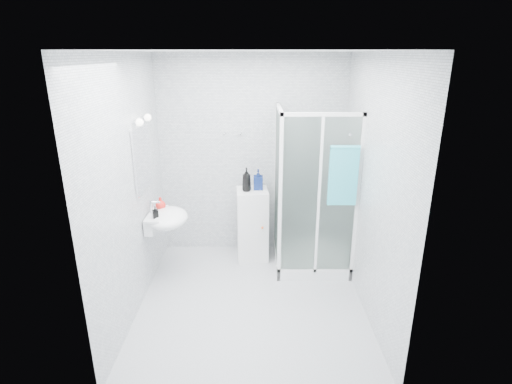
{
  "coord_description": "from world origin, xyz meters",
  "views": [
    {
      "loc": [
        0.04,
        -3.76,
        2.58
      ],
      "look_at": [
        0.05,
        0.35,
        1.15
      ],
      "focal_mm": 28.0,
      "sensor_mm": 36.0,
      "label": 1
    }
  ],
  "objects_px": {
    "shampoo_bottle_b": "(258,179)",
    "shampoo_bottle_a": "(247,180)",
    "wall_basin": "(165,218)",
    "storage_cabinet": "(252,225)",
    "soap_dispenser_orange": "(160,203)",
    "shower_enclosure": "(306,234)",
    "hand_towel": "(343,174)",
    "soap_dispenser_black": "(155,212)"
  },
  "relations": [
    {
      "from": "hand_towel",
      "to": "shampoo_bottle_b",
      "type": "height_order",
      "value": "hand_towel"
    },
    {
      "from": "shower_enclosure",
      "to": "storage_cabinet",
      "type": "relative_size",
      "value": 2.11
    },
    {
      "from": "storage_cabinet",
      "to": "shower_enclosure",
      "type": "bearing_deg",
      "value": -23.95
    },
    {
      "from": "shower_enclosure",
      "to": "hand_towel",
      "type": "relative_size",
      "value": 2.99
    },
    {
      "from": "wall_basin",
      "to": "soap_dispenser_orange",
      "type": "height_order",
      "value": "soap_dispenser_orange"
    },
    {
      "from": "soap_dispenser_black",
      "to": "shampoo_bottle_a",
      "type": "bearing_deg",
      "value": 34.04
    },
    {
      "from": "shower_enclosure",
      "to": "shampoo_bottle_b",
      "type": "bearing_deg",
      "value": 154.7
    },
    {
      "from": "storage_cabinet",
      "to": "soap_dispenser_orange",
      "type": "distance_m",
      "value": 1.24
    },
    {
      "from": "shower_enclosure",
      "to": "wall_basin",
      "type": "relative_size",
      "value": 3.57
    },
    {
      "from": "hand_towel",
      "to": "wall_basin",
      "type": "bearing_deg",
      "value": 177.54
    },
    {
      "from": "storage_cabinet",
      "to": "wall_basin",
      "type": "bearing_deg",
      "value": -155.34
    },
    {
      "from": "shampoo_bottle_a",
      "to": "soap_dispenser_orange",
      "type": "bearing_deg",
      "value": -156.96
    },
    {
      "from": "shower_enclosure",
      "to": "soap_dispenser_orange",
      "type": "height_order",
      "value": "shower_enclosure"
    },
    {
      "from": "wall_basin",
      "to": "soap_dispenser_orange",
      "type": "bearing_deg",
      "value": 123.35
    },
    {
      "from": "shampoo_bottle_b",
      "to": "shower_enclosure",
      "type": "bearing_deg",
      "value": -25.3
    },
    {
      "from": "shampoo_bottle_b",
      "to": "soap_dispenser_orange",
      "type": "distance_m",
      "value": 1.24
    },
    {
      "from": "wall_basin",
      "to": "storage_cabinet",
      "type": "xyz_separation_m",
      "value": [
        0.99,
        0.55,
        -0.32
      ]
    },
    {
      "from": "storage_cabinet",
      "to": "hand_towel",
      "type": "relative_size",
      "value": 1.42
    },
    {
      "from": "hand_towel",
      "to": "shampoo_bottle_b",
      "type": "xyz_separation_m",
      "value": [
        -0.91,
        0.68,
        -0.27
      ]
    },
    {
      "from": "hand_towel",
      "to": "soap_dispenser_orange",
      "type": "height_order",
      "value": "hand_towel"
    },
    {
      "from": "shampoo_bottle_b",
      "to": "shampoo_bottle_a",
      "type": "bearing_deg",
      "value": -154.65
    },
    {
      "from": "shampoo_bottle_a",
      "to": "soap_dispenser_black",
      "type": "relative_size",
      "value": 2.2
    },
    {
      "from": "shampoo_bottle_b",
      "to": "soap_dispenser_orange",
      "type": "xyz_separation_m",
      "value": [
        -1.13,
        -0.49,
        -0.14
      ]
    },
    {
      "from": "storage_cabinet",
      "to": "shampoo_bottle_a",
      "type": "relative_size",
      "value": 3.18
    },
    {
      "from": "hand_towel",
      "to": "shampoo_bottle_a",
      "type": "bearing_deg",
      "value": 150.02
    },
    {
      "from": "storage_cabinet",
      "to": "shampoo_bottle_a",
      "type": "distance_m",
      "value": 0.63
    },
    {
      "from": "storage_cabinet",
      "to": "shampoo_bottle_a",
      "type": "bearing_deg",
      "value": -165.19
    },
    {
      "from": "shower_enclosure",
      "to": "shampoo_bottle_b",
      "type": "relative_size",
      "value": 7.77
    },
    {
      "from": "shampoo_bottle_b",
      "to": "soap_dispenser_orange",
      "type": "height_order",
      "value": "shampoo_bottle_b"
    },
    {
      "from": "shower_enclosure",
      "to": "shampoo_bottle_b",
      "type": "height_order",
      "value": "shower_enclosure"
    },
    {
      "from": "wall_basin",
      "to": "soap_dispenser_black",
      "type": "distance_m",
      "value": 0.21
    },
    {
      "from": "wall_basin",
      "to": "soap_dispenser_black",
      "type": "bearing_deg",
      "value": -116.58
    },
    {
      "from": "wall_basin",
      "to": "shampoo_bottle_b",
      "type": "bearing_deg",
      "value": 29.22
    },
    {
      "from": "shampoo_bottle_b",
      "to": "soap_dispenser_black",
      "type": "distance_m",
      "value": 1.36
    },
    {
      "from": "shampoo_bottle_b",
      "to": "soap_dispenser_black",
      "type": "bearing_deg",
      "value": -146.98
    },
    {
      "from": "shower_enclosure",
      "to": "hand_towel",
      "type": "distance_m",
      "value": 1.04
    },
    {
      "from": "shampoo_bottle_b",
      "to": "soap_dispenser_orange",
      "type": "bearing_deg",
      "value": -156.66
    },
    {
      "from": "hand_towel",
      "to": "soap_dispenser_orange",
      "type": "distance_m",
      "value": 2.1
    },
    {
      "from": "soap_dispenser_orange",
      "to": "shampoo_bottle_a",
      "type": "bearing_deg",
      "value": 23.04
    },
    {
      "from": "hand_towel",
      "to": "storage_cabinet",
      "type": "bearing_deg",
      "value": 147.23
    },
    {
      "from": "storage_cabinet",
      "to": "soap_dispenser_black",
      "type": "relative_size",
      "value": 7.0
    },
    {
      "from": "shampoo_bottle_a",
      "to": "soap_dispenser_black",
      "type": "height_order",
      "value": "shampoo_bottle_a"
    }
  ]
}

